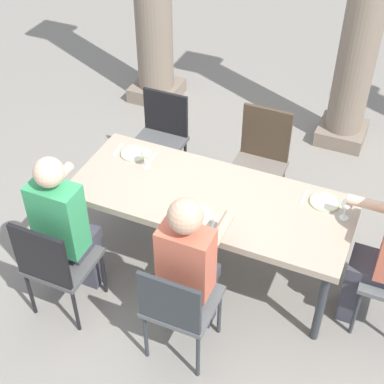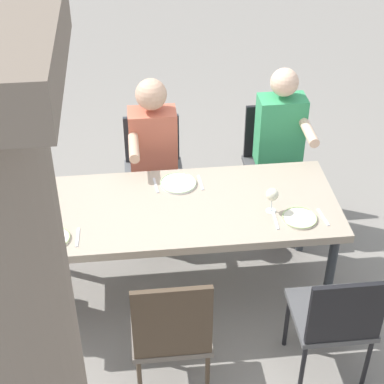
{
  "view_description": "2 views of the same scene",
  "coord_description": "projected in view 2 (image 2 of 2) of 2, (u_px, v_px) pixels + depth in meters",
  "views": [
    {
      "loc": [
        1.12,
        -2.91,
        3.44
      ],
      "look_at": [
        -0.14,
        -0.02,
        0.75
      ],
      "focal_mm": 53.55,
      "sensor_mm": 36.0,
      "label": 1
    },
    {
      "loc": [
        0.25,
        3.16,
        3.16
      ],
      "look_at": [
        -0.1,
        -0.06,
        0.8
      ],
      "focal_mm": 58.64,
      "sensor_mm": 36.0,
      "label": 2
    }
  ],
  "objects": [
    {
      "name": "dining_table",
      "position": [
        178.0,
        213.0,
        4.02
      ],
      "size": [
        2.05,
        0.82,
        0.74
      ],
      "color": "tan",
      "rests_on": "ground"
    },
    {
      "name": "diner_woman_green",
      "position": [
        281.0,
        150.0,
        4.59
      ],
      "size": [
        0.35,
        0.49,
        1.32
      ],
      "color": "#3F3F4C",
      "rests_on": "ground"
    },
    {
      "name": "plate_1",
      "position": [
        178.0,
        183.0,
        4.17
      ],
      "size": [
        0.24,
        0.24,
        0.02
      ],
      "color": "white",
      "rests_on": "dining_table"
    },
    {
      "name": "diner_guest_third",
      "position": [
        154.0,
        159.0,
        4.51
      ],
      "size": [
        0.35,
        0.5,
        1.29
      ],
      "color": "#3F3F4C",
      "rests_on": "ground"
    },
    {
      "name": "chair_west_south",
      "position": [
        273.0,
        157.0,
        4.85
      ],
      "size": [
        0.44,
        0.44,
        0.91
      ],
      "color": "#4F4F50",
      "rests_on": "ground"
    },
    {
      "name": "spoon_0",
      "position": [
        276.0,
        220.0,
        3.86
      ],
      "size": [
        0.02,
        0.17,
        0.01
      ],
      "primitive_type": "cube",
      "rotation": [
        0.0,
        0.0,
        -0.04
      ],
      "color": "silver",
      "rests_on": "dining_table"
    },
    {
      "name": "chair_mid_south",
      "position": [
        153.0,
        165.0,
        4.77
      ],
      "size": [
        0.44,
        0.44,
        0.87
      ],
      "color": "#5B5E61",
      "rests_on": "ground"
    },
    {
      "name": "spoon_2",
      "position": [
        26.0,
        241.0,
        3.7
      ],
      "size": [
        0.03,
        0.17,
        0.01
      ],
      "primitive_type": "cube",
      "rotation": [
        0.0,
        0.0,
        0.07
      ],
      "color": "silver",
      "rests_on": "dining_table"
    },
    {
      "name": "spoon_1",
      "position": [
        156.0,
        185.0,
        4.16
      ],
      "size": [
        0.03,
        0.17,
        0.01
      ],
      "primitive_type": "cube",
      "rotation": [
        0.0,
        0.0,
        0.09
      ],
      "color": "silver",
      "rests_on": "dining_table"
    },
    {
      "name": "plate_2",
      "position": [
        52.0,
        238.0,
        3.71
      ],
      "size": [
        0.22,
        0.22,
        0.02
      ],
      "color": "silver",
      "rests_on": "dining_table"
    },
    {
      "name": "chair_west_north",
      "position": [
        336.0,
        317.0,
        3.52
      ],
      "size": [
        0.44,
        0.44,
        0.88
      ],
      "color": "#4F4F50",
      "rests_on": "ground"
    },
    {
      "name": "wine_glass_0",
      "position": [
        272.0,
        195.0,
        3.86
      ],
      "size": [
        0.08,
        0.08,
        0.17
      ],
      "color": "white",
      "rests_on": "dining_table"
    },
    {
      "name": "plate_0",
      "position": [
        300.0,
        218.0,
        3.87
      ],
      "size": [
        0.22,
        0.22,
        0.02
      ],
      "color": "silver",
      "rests_on": "dining_table"
    },
    {
      "name": "ground_plane",
      "position": [
        179.0,
        289.0,
        4.42
      ],
      "size": [
        16.0,
        16.0,
        0.0
      ],
      "primitive_type": "plane",
      "color": "gray"
    },
    {
      "name": "fork_1",
      "position": [
        201.0,
        182.0,
        4.18
      ],
      "size": [
        0.03,
        0.17,
        0.01
      ],
      "primitive_type": "cube",
      "rotation": [
        0.0,
        0.0,
        0.06
      ],
      "color": "silver",
      "rests_on": "dining_table"
    },
    {
      "name": "fork_2",
      "position": [
        78.0,
        237.0,
        3.73
      ],
      "size": [
        0.02,
        0.17,
        0.01
      ],
      "primitive_type": "cube",
      "rotation": [
        0.0,
        0.0,
        -0.03
      ],
      "color": "silver",
      "rests_on": "dining_table"
    },
    {
      "name": "fork_0",
      "position": [
        323.0,
        217.0,
        3.88
      ],
      "size": [
        0.04,
        0.17,
        0.01
      ],
      "primitive_type": "cube",
      "rotation": [
        0.0,
        0.0,
        0.12
      ],
      "color": "silver",
      "rests_on": "dining_table"
    },
    {
      "name": "chair_mid_north",
      "position": [
        171.0,
        329.0,
        3.42
      ],
      "size": [
        0.44,
        0.44,
        0.95
      ],
      "color": "#6A6158",
      "rests_on": "ground"
    },
    {
      "name": "wine_glass_2",
      "position": [
        24.0,
        215.0,
        3.71
      ],
      "size": [
        0.08,
        0.08,
        0.16
      ],
      "color": "white",
      "rests_on": "dining_table"
    }
  ]
}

